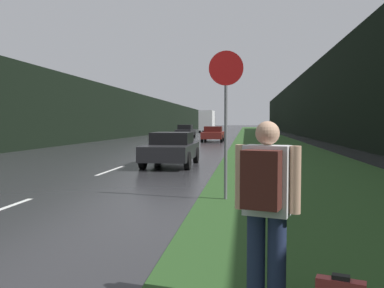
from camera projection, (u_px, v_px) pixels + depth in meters
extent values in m
cube|color=#26471E|center=(266.00, 140.00, 38.72)|extent=(6.00, 240.00, 0.02)
cube|color=silver|center=(111.00, 170.00, 14.48)|extent=(0.12, 3.00, 0.01)
cube|color=silver|center=(155.00, 155.00, 21.41)|extent=(0.12, 3.00, 0.01)
cube|color=silver|center=(177.00, 147.00, 28.35)|extent=(0.12, 3.00, 0.01)
cube|color=silver|center=(190.00, 142.00, 35.28)|extent=(0.12, 3.00, 0.01)
cube|color=black|center=(129.00, 115.00, 50.61)|extent=(2.00, 140.00, 5.42)
cube|color=black|center=(314.00, 104.00, 47.65)|extent=(2.00, 140.00, 7.79)
cylinder|color=slate|center=(226.00, 143.00, 8.84)|extent=(0.07, 0.07, 2.50)
cylinder|color=#B71414|center=(226.00, 68.00, 8.75)|extent=(0.75, 0.02, 0.75)
cylinder|color=#1E2847|center=(256.00, 261.00, 3.70)|extent=(0.17, 0.17, 0.87)
cylinder|color=#1E2847|center=(277.00, 264.00, 3.62)|extent=(0.17, 0.17, 0.87)
cube|color=silver|center=(267.00, 180.00, 3.62)|extent=(0.45, 0.33, 0.62)
sphere|color=tan|center=(267.00, 133.00, 3.60)|extent=(0.22, 0.22, 0.22)
cylinder|color=tan|center=(240.00, 177.00, 3.72)|extent=(0.10, 0.10, 0.59)
cylinder|color=tan|center=(295.00, 180.00, 3.52)|extent=(0.10, 0.10, 0.59)
cube|color=#471E19|center=(261.00, 180.00, 3.43)|extent=(0.36, 0.27, 0.50)
cube|color=black|center=(341.00, 277.00, 3.50)|extent=(0.17, 0.12, 0.04)
cube|color=black|center=(171.00, 151.00, 15.99)|extent=(1.74, 4.15, 0.56)
cube|color=black|center=(172.00, 138.00, 16.17)|extent=(1.48, 1.87, 0.46)
cylinder|color=black|center=(187.00, 161.00, 14.62)|extent=(0.20, 0.66, 0.66)
cylinder|color=black|center=(143.00, 160.00, 14.84)|extent=(0.20, 0.66, 0.66)
cylinder|color=black|center=(196.00, 155.00, 17.17)|extent=(0.20, 0.66, 0.66)
cylinder|color=black|center=(158.00, 155.00, 17.39)|extent=(0.20, 0.66, 0.66)
cube|color=maroon|center=(213.00, 135.00, 36.80)|extent=(1.78, 4.78, 0.59)
cube|color=#40120F|center=(213.00, 129.00, 37.01)|extent=(1.52, 2.15, 0.49)
cylinder|color=black|center=(221.00, 139.00, 35.24)|extent=(0.20, 0.65, 0.65)
cylinder|color=black|center=(202.00, 138.00, 35.46)|extent=(0.20, 0.65, 0.65)
cylinder|color=black|center=(223.00, 137.00, 38.17)|extent=(0.20, 0.65, 0.65)
cylinder|color=black|center=(205.00, 137.00, 38.39)|extent=(0.20, 0.65, 0.65)
cube|color=black|center=(186.00, 132.00, 45.26)|extent=(1.73, 4.46, 0.65)
cube|color=black|center=(185.00, 127.00, 45.01)|extent=(1.47, 2.00, 0.52)
cylinder|color=black|center=(180.00, 134.00, 46.75)|extent=(0.20, 0.71, 0.71)
cylinder|color=black|center=(194.00, 135.00, 46.54)|extent=(0.20, 0.71, 0.71)
cylinder|color=black|center=(176.00, 135.00, 44.01)|extent=(0.20, 0.71, 0.71)
cylinder|color=black|center=(191.00, 135.00, 43.80)|extent=(0.20, 0.71, 0.71)
cube|color=gray|center=(209.00, 123.00, 74.59)|extent=(2.17, 2.60, 2.54)
cube|color=silver|center=(207.00, 121.00, 70.38)|extent=(2.28, 5.85, 3.39)
cylinder|color=black|center=(203.00, 130.00, 74.53)|extent=(0.28, 0.90, 0.90)
cylinder|color=black|center=(215.00, 130.00, 74.25)|extent=(0.28, 0.90, 0.90)
cylinder|color=black|center=(200.00, 130.00, 69.16)|extent=(0.28, 0.90, 0.90)
cylinder|color=black|center=(212.00, 130.00, 68.88)|extent=(0.28, 0.90, 0.90)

